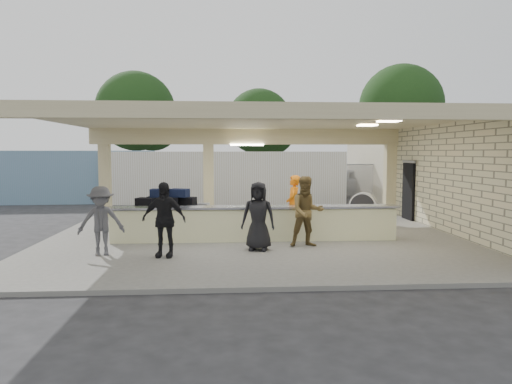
{
  "coord_description": "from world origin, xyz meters",
  "views": [
    {
      "loc": [
        -0.79,
        -13.24,
        2.6
      ],
      "look_at": [
        0.13,
        1.0,
        1.35
      ],
      "focal_mm": 32.0,
      "sensor_mm": 36.0,
      "label": 1
    }
  ],
  "objects": [
    {
      "name": "passenger_d",
      "position": [
        0.01,
        -1.77,
        0.98
      ],
      "size": [
        0.91,
        0.54,
        1.75
      ],
      "primitive_type": "imported",
      "rotation": [
        0.0,
        0.0,
        -0.24
      ],
      "color": "black",
      "rests_on": "pavilion"
    },
    {
      "name": "baggage_handler",
      "position": [
        1.24,
        0.49,
        1.0
      ],
      "size": [
        0.49,
        0.72,
        1.8
      ],
      "primitive_type": "imported",
      "rotation": [
        0.0,
        0.0,
        4.5
      ],
      "color": "orange",
      "rests_on": "pavilion"
    },
    {
      "name": "passenger_b",
      "position": [
        -2.29,
        -2.37,
        1.0
      ],
      "size": [
        1.1,
        0.55,
        1.8
      ],
      "primitive_type": "imported",
      "rotation": [
        0.0,
        0.0,
        -0.16
      ],
      "color": "black",
      "rests_on": "pavilion"
    },
    {
      "name": "adjacent_building",
      "position": [
        9.5,
        10.0,
        1.6
      ],
      "size": [
        6.0,
        8.0,
        3.2
      ],
      "primitive_type": "cube",
      "color": "beige",
      "rests_on": "ground"
    },
    {
      "name": "luggage_cart",
      "position": [
        -2.64,
        0.64,
        0.86
      ],
      "size": [
        2.58,
        1.83,
        1.39
      ],
      "rotation": [
        0.0,
        0.0,
        -0.16
      ],
      "color": "silver",
      "rests_on": "pavilion"
    },
    {
      "name": "tree_mid",
      "position": [
        2.32,
        26.16,
        4.96
      ],
      "size": [
        6.0,
        5.6,
        8.0
      ],
      "color": "#382619",
      "rests_on": "ground"
    },
    {
      "name": "car_white_b",
      "position": [
        12.5,
        13.37,
        0.8
      ],
      "size": [
        5.31,
        4.12,
        1.59
      ],
      "primitive_type": "imported",
      "rotation": [
        0.0,
        0.0,
        1.05
      ],
      "color": "silver",
      "rests_on": "ground"
    },
    {
      "name": "baggage_counter",
      "position": [
        0.0,
        -0.5,
        0.59
      ],
      "size": [
        8.2,
        0.58,
        0.98
      ],
      "color": "beige",
      "rests_on": "pavilion"
    },
    {
      "name": "tree_right",
      "position": [
        14.32,
        25.16,
        6.21
      ],
      "size": [
        7.2,
        7.0,
        10.0
      ],
      "color": "#382619",
      "rests_on": "ground"
    },
    {
      "name": "car_dark",
      "position": [
        6.76,
        14.87,
        0.68
      ],
      "size": [
        4.15,
        1.63,
        1.36
      ],
      "primitive_type": "imported",
      "rotation": [
        0.0,
        0.0,
        1.52
      ],
      "color": "black",
      "rests_on": "ground"
    },
    {
      "name": "container_blue",
      "position": [
        -9.85,
        11.01,
        1.34
      ],
      "size": [
        10.39,
        2.99,
        2.67
      ],
      "primitive_type": "cube",
      "rotation": [
        0.0,
        0.0,
        0.05
      ],
      "color": "#6583A3",
      "rests_on": "ground"
    },
    {
      "name": "passenger_a",
      "position": [
        1.32,
        -1.42,
        1.03
      ],
      "size": [
        0.93,
        0.46,
        1.87
      ],
      "primitive_type": "imported",
      "rotation": [
        0.0,
        0.0,
        0.07
      ],
      "color": "brown",
      "rests_on": "pavilion"
    },
    {
      "name": "car_white_a",
      "position": [
        6.64,
        13.29,
        0.79
      ],
      "size": [
        6.07,
        4.38,
        1.57
      ],
      "primitive_type": "imported",
      "rotation": [
        0.0,
        0.0,
        1.93
      ],
      "color": "silver",
      "rests_on": "ground"
    },
    {
      "name": "ground",
      "position": [
        0.0,
        0.0,
        0.0
      ],
      "size": [
        120.0,
        120.0,
        0.0
      ],
      "primitive_type": "plane",
      "color": "#242426",
      "rests_on": "ground"
    },
    {
      "name": "tree_left",
      "position": [
        -7.68,
        24.16,
        5.59
      ],
      "size": [
        6.6,
        6.3,
        9.0
      ],
      "color": "#382619",
      "rests_on": "ground"
    },
    {
      "name": "passenger_c",
      "position": [
        -3.83,
        -2.11,
        0.94
      ],
      "size": [
        1.14,
        0.63,
        1.68
      ],
      "primitive_type": "imported",
      "rotation": [
        0.0,
        0.0,
        0.24
      ],
      "color": "#4B4B50",
      "rests_on": "pavilion"
    },
    {
      "name": "container_white",
      "position": [
        -0.91,
        10.27,
        1.31
      ],
      "size": [
        12.24,
        3.1,
        2.63
      ],
      "primitive_type": "cube",
      "rotation": [
        0.0,
        0.0,
        -0.06
      ],
      "color": "white",
      "rests_on": "ground"
    },
    {
      "name": "pavilion",
      "position": [
        0.21,
        0.66,
        1.35
      ],
      "size": [
        12.01,
        10.0,
        3.55
      ],
      "color": "#66645E",
      "rests_on": "ground"
    },
    {
      "name": "drum_fan",
      "position": [
        4.07,
        2.63,
        0.67
      ],
      "size": [
        1.0,
        0.75,
        1.07
      ],
      "rotation": [
        0.0,
        0.0,
        -0.5
      ],
      "color": "silver",
      "rests_on": "pavilion"
    },
    {
      "name": "fence",
      "position": [
        11.0,
        9.0,
        1.05
      ],
      "size": [
        12.06,
        0.06,
        2.03
      ],
      "color": "gray",
      "rests_on": "ground"
    }
  ]
}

